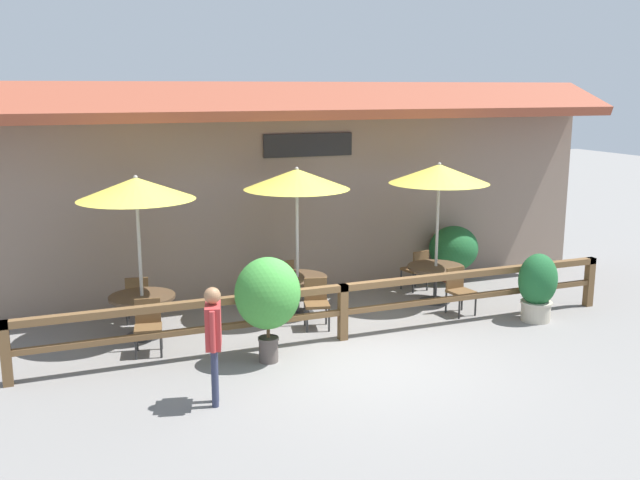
# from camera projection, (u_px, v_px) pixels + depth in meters

# --- Properties ---
(ground_plane) EXTENTS (60.00, 60.00, 0.00)m
(ground_plane) POSITION_uv_depth(u_px,v_px,m) (370.00, 361.00, 10.92)
(ground_plane) COLOR slate
(building_facade) EXTENTS (14.28, 1.49, 4.23)m
(building_facade) POSITION_uv_depth(u_px,v_px,m) (283.00, 187.00, 14.20)
(building_facade) COLOR gray
(building_facade) RESTS_ON ground
(patio_railing) EXTENTS (10.40, 0.14, 0.95)m
(patio_railing) POSITION_uv_depth(u_px,v_px,m) (343.00, 299.00, 11.73)
(patio_railing) COLOR brown
(patio_railing) RESTS_ON ground
(patio_umbrella_near) EXTENTS (1.91, 1.91, 2.73)m
(patio_umbrella_near) POSITION_uv_depth(u_px,v_px,m) (136.00, 189.00, 11.49)
(patio_umbrella_near) COLOR #B7B2A8
(patio_umbrella_near) RESTS_ON ground
(dining_table_near) EXTENTS (1.10, 1.10, 0.72)m
(dining_table_near) POSITION_uv_depth(u_px,v_px,m) (142.00, 304.00, 11.89)
(dining_table_near) COLOR #4C3826
(dining_table_near) RESTS_ON ground
(chair_near_streetside) EXTENTS (0.49, 0.49, 0.86)m
(chair_near_streetside) POSITION_uv_depth(u_px,v_px,m) (148.00, 324.00, 11.18)
(chair_near_streetside) COLOR brown
(chair_near_streetside) RESTS_ON ground
(chair_near_wallside) EXTENTS (0.48, 0.48, 0.86)m
(chair_near_wallside) POSITION_uv_depth(u_px,v_px,m) (138.00, 296.00, 12.64)
(chair_near_wallside) COLOR brown
(chair_near_wallside) RESTS_ON ground
(patio_umbrella_middle) EXTENTS (1.91, 1.91, 2.73)m
(patio_umbrella_middle) POSITION_uv_depth(u_px,v_px,m) (297.00, 179.00, 12.68)
(patio_umbrella_middle) COLOR #B7B2A8
(patio_umbrella_middle) RESTS_ON ground
(dining_table_middle) EXTENTS (1.10, 1.10, 0.72)m
(dining_table_middle) POSITION_uv_depth(u_px,v_px,m) (297.00, 284.00, 13.09)
(dining_table_middle) COLOR #4C3826
(dining_table_middle) RESTS_ON ground
(chair_middle_streetside) EXTENTS (0.51, 0.51, 0.86)m
(chair_middle_streetside) POSITION_uv_depth(u_px,v_px,m) (316.00, 301.00, 12.39)
(chair_middle_streetside) COLOR brown
(chair_middle_streetside) RESTS_ON ground
(chair_middle_wallside) EXTENTS (0.48, 0.48, 0.86)m
(chair_middle_wallside) POSITION_uv_depth(u_px,v_px,m) (282.00, 278.00, 13.83)
(chair_middle_wallside) COLOR brown
(chair_middle_wallside) RESTS_ON ground
(patio_umbrella_far) EXTENTS (1.91, 1.91, 2.73)m
(patio_umbrella_far) POSITION_uv_depth(u_px,v_px,m) (439.00, 174.00, 13.46)
(patio_umbrella_far) COLOR #B7B2A8
(patio_umbrella_far) RESTS_ON ground
(dining_table_far) EXTENTS (1.10, 1.10, 0.72)m
(dining_table_far) POSITION_uv_depth(u_px,v_px,m) (436.00, 273.00, 13.86)
(dining_table_far) COLOR #4C3826
(dining_table_far) RESTS_ON ground
(chair_far_streetside) EXTENTS (0.47, 0.47, 0.86)m
(chair_far_streetside) POSITION_uv_depth(u_px,v_px,m) (459.00, 289.00, 13.14)
(chair_far_streetside) COLOR brown
(chair_far_streetside) RESTS_ON ground
(chair_far_wallside) EXTENTS (0.50, 0.50, 0.86)m
(chair_far_wallside) POSITION_uv_depth(u_px,v_px,m) (417.00, 268.00, 14.65)
(chair_far_wallside) COLOR brown
(chair_far_wallside) RESTS_ON ground
(potted_plant_broad_leaf) EXTENTS (0.71, 0.64, 1.23)m
(potted_plant_broad_leaf) POSITION_uv_depth(u_px,v_px,m) (538.00, 286.00, 12.71)
(potted_plant_broad_leaf) COLOR #B7AD99
(potted_plant_broad_leaf) RESTS_ON ground
(potted_plant_entrance_palm) EXTENTS (1.00, 0.90, 1.64)m
(potted_plant_entrance_palm) POSITION_uv_depth(u_px,v_px,m) (268.00, 295.00, 10.70)
(potted_plant_entrance_palm) COLOR #564C47
(potted_plant_entrance_palm) RESTS_ON ground
(potted_plant_small_flowering) EXTENTS (1.08, 0.97, 1.21)m
(potted_plant_small_flowering) POSITION_uv_depth(u_px,v_px,m) (454.00, 250.00, 15.32)
(potted_plant_small_flowering) COLOR #9E4C33
(potted_plant_small_flowering) RESTS_ON ground
(pedestrian) EXTENTS (0.30, 0.55, 1.61)m
(pedestrian) POSITION_uv_depth(u_px,v_px,m) (213.00, 330.00, 9.24)
(pedestrian) COLOR #2D334C
(pedestrian) RESTS_ON ground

